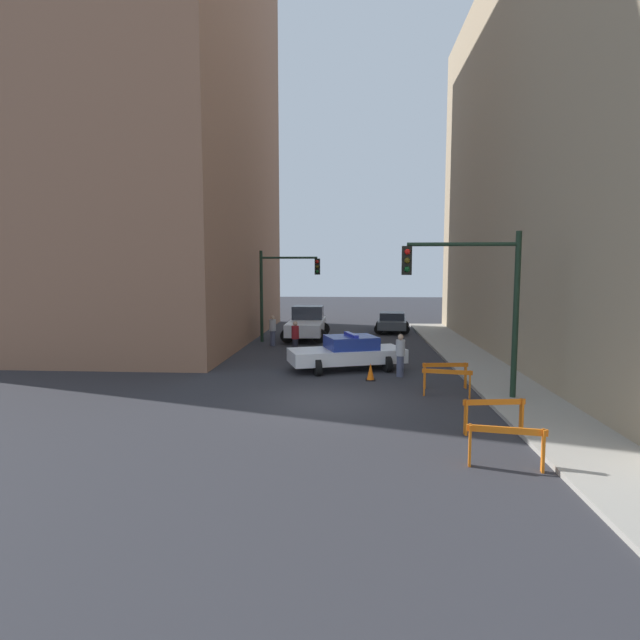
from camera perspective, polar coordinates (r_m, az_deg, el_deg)
name	(u,v)px	position (r m, az deg, el deg)	size (l,w,h in m)	color
ground_plane	(326,402)	(15.90, 0.69, -9.30)	(120.00, 120.00, 0.00)	#2D2D33
sidewalk_right	(528,403)	(16.74, 22.66, -8.77)	(2.40, 44.00, 0.12)	#9E998E
building_corner_left	(135,122)	(33.14, -20.43, 20.40)	(14.00, 20.00, 25.38)	#93664C
traffic_light_near	(478,289)	(16.32, 17.66, 3.37)	(3.64, 0.35, 5.20)	black
traffic_light_far	(280,283)	(28.42, -4.55, 4.28)	(3.44, 0.35, 5.20)	black
police_car	(348,352)	(20.68, 3.19, -3.72)	(5.04, 3.24, 1.52)	white
white_truck	(307,323)	(30.07, -1.52, -0.38)	(2.64, 5.40, 1.90)	silver
parked_car_near	(392,322)	(33.57, 8.24, -0.19)	(2.52, 4.44, 1.31)	#474C51
pedestrian_crossing	(295,338)	(24.02, -2.84, -2.06)	(0.37, 0.37, 1.66)	black
pedestrian_corner	(273,330)	(27.21, -5.43, -1.15)	(0.39, 0.39, 1.66)	#474C66
pedestrian_sidewalk	(400,355)	(19.56, 9.17, -3.93)	(0.47, 0.47, 1.66)	#474C66
barrier_front	(506,440)	(11.31, 20.51, -12.75)	(1.59, 0.40, 0.90)	orange
barrier_mid	(494,410)	(13.46, 19.26, -9.72)	(1.59, 0.36, 0.90)	orange
barrier_back	(447,378)	(16.85, 14.31, -6.47)	(1.58, 0.42, 0.90)	orange
barrier_corner	(445,371)	(18.02, 14.11, -5.66)	(1.60, 0.30, 0.90)	orange
traffic_cone	(371,372)	(18.86, 5.80, -5.93)	(0.36, 0.36, 0.66)	black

